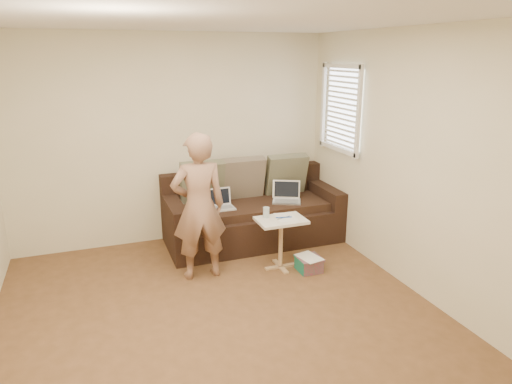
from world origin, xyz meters
TOP-DOWN VIEW (x-y plane):
  - floor at (0.00, 0.00)m, footprint 4.50×4.50m
  - ceiling at (0.00, 0.00)m, footprint 4.50×4.50m
  - wall_back at (0.00, 2.25)m, footprint 4.00×0.00m
  - wall_front at (0.00, -2.25)m, footprint 4.00×0.00m
  - wall_right at (2.00, 0.00)m, footprint 0.00×4.50m
  - window_blinds at (1.95, 1.50)m, footprint 0.12×0.88m
  - sofa at (0.90, 1.77)m, footprint 2.20×0.95m
  - pillow_left at (0.30, 2.01)m, footprint 0.55×0.29m
  - pillow_mid at (0.85, 2.01)m, footprint 0.55×0.27m
  - pillow_right at (1.45, 1.99)m, footprint 0.55×0.28m
  - laptop_silver at (1.31, 1.65)m, footprint 0.43×0.39m
  - laptop_white at (0.45, 1.68)m, footprint 0.33×0.24m
  - person at (0.03, 1.05)m, footprint 0.59×0.40m
  - side_table at (0.92, 0.93)m, footprint 0.53×0.37m
  - drinking_glass at (0.78, 1.03)m, footprint 0.07×0.07m
  - scissors at (0.96, 0.94)m, footprint 0.20×0.13m
  - paper_on_table at (0.99, 0.96)m, footprint 0.25×0.33m
  - striped_box at (1.19, 0.74)m, footprint 0.27×0.27m

SIDE VIEW (x-z plane):
  - floor at x=0.00m, z-range 0.00..0.00m
  - striped_box at x=1.19m, z-range 0.00..0.17m
  - side_table at x=0.92m, z-range 0.00..0.59m
  - sofa at x=0.90m, z-range 0.00..0.85m
  - laptop_silver at x=1.31m, z-range 0.40..0.64m
  - laptop_white at x=0.45m, z-range 0.40..0.64m
  - paper_on_table at x=0.99m, z-range 0.59..0.59m
  - scissors at x=0.96m, z-range 0.59..0.60m
  - drinking_glass at x=0.78m, z-range 0.59..0.71m
  - pillow_left at x=0.30m, z-range 0.51..1.07m
  - pillow_mid at x=0.85m, z-range 0.51..1.07m
  - pillow_right at x=1.45m, z-range 0.51..1.07m
  - person at x=0.03m, z-range 0.00..1.60m
  - wall_back at x=0.00m, z-range -0.70..3.30m
  - wall_front at x=0.00m, z-range -0.70..3.30m
  - wall_right at x=2.00m, z-range -0.95..3.55m
  - window_blinds at x=1.95m, z-range 1.16..2.24m
  - ceiling at x=0.00m, z-range 2.60..2.60m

